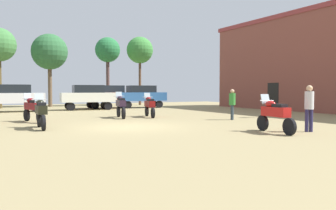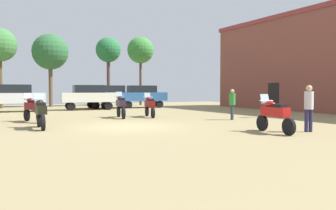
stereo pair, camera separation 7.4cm
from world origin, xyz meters
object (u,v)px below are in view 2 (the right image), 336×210
(motorcycle_2, at_px, (33,108))
(tree_4, at_px, (50,52))
(motorcycle_7, at_px, (121,105))
(car_4, at_px, (142,95))
(car_1, at_px, (14,96))
(tree_6, at_px, (0,46))
(motorcycle_6, at_px, (274,114))
(car_5, at_px, (89,95))
(tree_8, at_px, (140,51))
(person_2, at_px, (309,105))
(tree_2, at_px, (108,51))
(motorcycle_5, at_px, (41,112))
(brick_building, at_px, (331,62))
(person_1, at_px, (232,102))
(motorcycle_3, at_px, (150,105))
(car_2, at_px, (109,95))

(motorcycle_2, relative_size, tree_4, 0.32)
(motorcycle_7, relative_size, tree_4, 0.31)
(tree_4, bearing_deg, car_4, -39.77)
(car_1, relative_size, tree_6, 0.63)
(motorcycle_7, bearing_deg, tree_6, 120.58)
(motorcycle_6, relative_size, car_5, 0.49)
(motorcycle_7, xyz_separation_m, tree_8, (7.84, 15.22, 5.03))
(motorcycle_2, distance_m, car_5, 10.77)
(person_2, distance_m, tree_2, 25.18)
(car_1, xyz_separation_m, tree_6, (-0.64, 5.85, 4.29))
(tree_4, bearing_deg, tree_8, -3.09)
(car_4, relative_size, car_5, 1.00)
(motorcycle_5, height_order, tree_4, tree_4)
(brick_building, xyz_separation_m, person_2, (-12.49, -8.54, -2.71))
(car_5, relative_size, tree_2, 0.65)
(motorcycle_7, distance_m, car_5, 8.96)
(person_1, xyz_separation_m, tree_8, (3.00, 19.29, 4.81))
(brick_building, height_order, person_1, brick_building)
(person_2, distance_m, tree_6, 26.68)
(brick_building, bearing_deg, motorcycle_3, 176.07)
(brick_building, xyz_separation_m, motorcycle_7, (-16.51, 1.23, -3.03))
(car_5, bearing_deg, person_1, -155.87)
(motorcycle_2, xyz_separation_m, car_4, (10.49, 10.33, 0.45))
(person_2, bearing_deg, motorcycle_5, -9.73)
(person_1, bearing_deg, car_1, 84.57)
(car_4, bearing_deg, person_2, -179.81)
(motorcycle_6, relative_size, tree_4, 0.31)
(car_4, xyz_separation_m, car_5, (-5.12, -1.00, 0.00))
(motorcycle_3, bearing_deg, motorcycle_5, -140.36)
(tree_4, height_order, tree_6, tree_6)
(motorcycle_5, xyz_separation_m, tree_8, (12.75, 18.97, 5.05))
(tree_6, bearing_deg, tree_8, 2.21)
(brick_building, distance_m, car_1, 23.92)
(car_2, distance_m, car_5, 2.84)
(motorcycle_5, height_order, motorcycle_7, motorcycle_7)
(car_1, xyz_separation_m, tree_4, (3.74, 6.86, 4.02))
(person_1, height_order, tree_2, tree_2)
(tree_2, relative_size, tree_8, 0.95)
(brick_building, distance_m, car_4, 15.78)
(car_1, bearing_deg, car_4, -80.79)
(motorcycle_3, distance_m, motorcycle_5, 7.53)
(car_4, distance_m, person_1, 14.03)
(motorcycle_2, height_order, motorcycle_6, motorcycle_2)
(motorcycle_6, xyz_separation_m, tree_2, (1.57, 24.37, 4.81))
(motorcycle_5, bearing_deg, motorcycle_7, 39.06)
(brick_building, distance_m, motorcycle_5, 21.79)
(car_5, distance_m, person_1, 13.69)
(motorcycle_6, relative_size, car_1, 0.49)
(motorcycle_3, xyz_separation_m, person_2, (2.29, -9.56, 0.35))
(tree_4, bearing_deg, motorcycle_2, -102.41)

